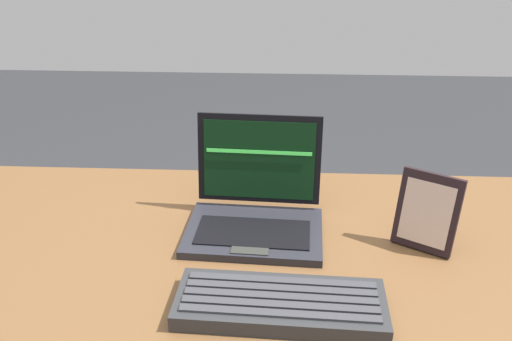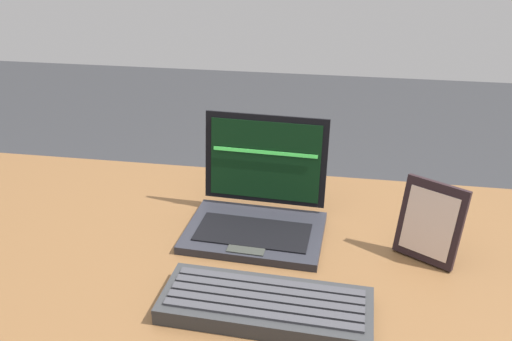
# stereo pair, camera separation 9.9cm
# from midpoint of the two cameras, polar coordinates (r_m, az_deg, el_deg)

# --- Properties ---
(desk) EXTENTS (1.68, 0.72, 0.76)m
(desk) POSITION_cam_midpoint_polar(r_m,az_deg,el_deg) (1.07, -2.30, -12.29)
(desk) COLOR brown
(desk) RESTS_ON ground
(laptop_front) EXTENTS (0.29, 0.24, 0.22)m
(laptop_front) POSITION_cam_midpoint_polar(r_m,az_deg,el_deg) (1.08, -2.68, -4.29)
(laptop_front) COLOR #24252C
(laptop_front) RESTS_ON desk
(external_keyboard) EXTENTS (0.35, 0.14, 0.03)m
(external_keyboard) POSITION_cam_midpoint_polar(r_m,az_deg,el_deg) (0.89, -0.62, -14.43)
(external_keyboard) COLOR #2C2D2F
(external_keyboard) RESTS_ON desk
(photo_frame) EXTENTS (0.12, 0.09, 0.16)m
(photo_frame) POSITION_cam_midpoint_polar(r_m,az_deg,el_deg) (1.04, 15.61, -4.53)
(photo_frame) COLOR black
(photo_frame) RESTS_ON desk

